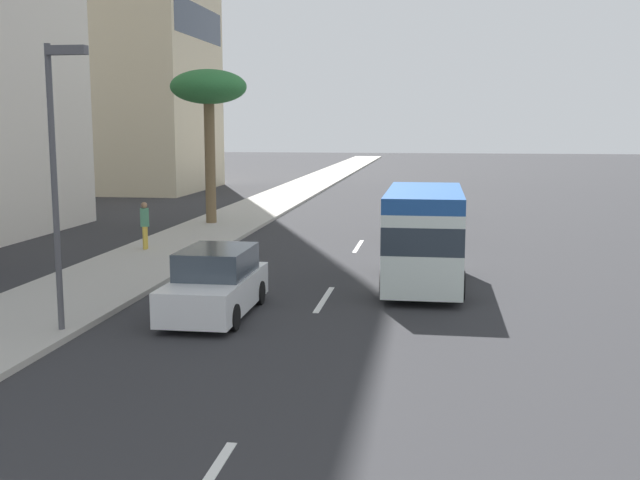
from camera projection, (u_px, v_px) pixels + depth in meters
ground_plane at (370, 228)px, 36.12m from camera, size 198.00×198.00×0.00m
sidewalk_right at (225, 224)px, 37.14m from camera, size 162.00×3.92×0.15m
lane_stripe_mid at (324, 299)px, 21.35m from camera, size 3.20×0.16×0.01m
lane_stripe_far at (358, 246)px, 30.70m from camera, size 3.20×0.16×0.01m
minibus_lead at (424, 234)px, 22.85m from camera, size 6.03×2.33×2.92m
car_second at (435, 202)px, 40.92m from camera, size 4.28×1.84×1.61m
car_third at (216, 284)px, 19.53m from camera, size 4.39×1.87×1.70m
car_fourth at (428, 221)px, 32.76m from camera, size 4.19×1.89×1.55m
pedestrian_mid_block at (145, 223)px, 28.95m from camera, size 0.33×0.38×1.79m
palm_tree at (209, 92)px, 36.10m from camera, size 3.60×3.60×7.27m
street_lamp at (58, 155)px, 17.08m from camera, size 0.24×0.97×6.43m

